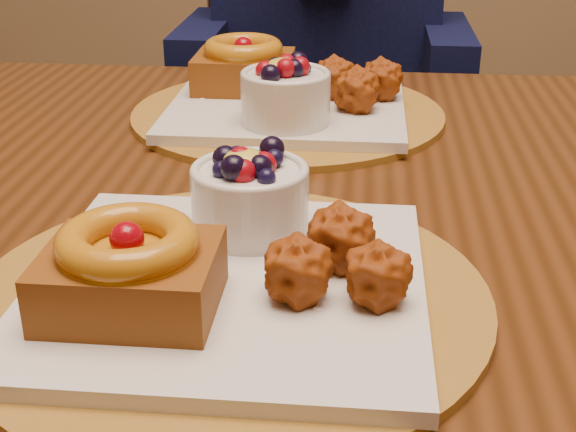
# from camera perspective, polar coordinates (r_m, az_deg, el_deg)

# --- Properties ---
(dining_table) EXTENTS (1.60, 0.90, 0.76)m
(dining_table) POSITION_cam_1_polar(r_m,az_deg,el_deg) (0.82, -1.51, -2.82)
(dining_table) COLOR #351B09
(dining_table) RESTS_ON ground
(place_setting_near) EXTENTS (0.38, 0.38, 0.09)m
(place_setting_near) POSITION_cam_1_polar(r_m,az_deg,el_deg) (0.58, -4.49, -3.47)
(place_setting_near) COLOR brown
(place_setting_near) RESTS_ON dining_table
(place_setting_far) EXTENTS (0.38, 0.38, 0.09)m
(place_setting_far) POSITION_cam_1_polar(r_m,az_deg,el_deg) (0.98, -0.27, 8.61)
(place_setting_far) COLOR brown
(place_setting_far) RESTS_ON dining_table
(chair_far) EXTENTS (0.54, 0.54, 0.90)m
(chair_far) POSITION_cam_1_polar(r_m,az_deg,el_deg) (1.76, 2.19, 6.36)
(chair_far) COLOR black
(chair_far) RESTS_ON ground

